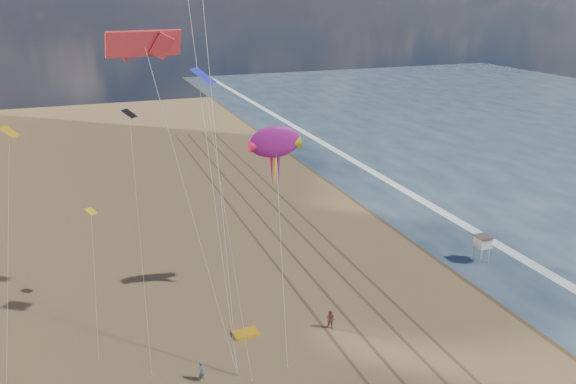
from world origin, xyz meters
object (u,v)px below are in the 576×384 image
object	(u,v)px
kite_flyer_a	(202,371)
kite_flyer_b	(330,320)
grounded_kite	(246,333)
lifeguard_stand	(483,242)
show_kite	(275,142)

from	to	relation	value
kite_flyer_a	kite_flyer_b	distance (m)	11.52
grounded_kite	kite_flyer_b	distance (m)	6.95
lifeguard_stand	kite_flyer_b	bearing A→B (deg)	-163.50
grounded_kite	kite_flyer_b	world-z (taller)	kite_flyer_b
show_kite	grounded_kite	bearing A→B (deg)	-130.27
show_kite	kite_flyer_a	xyz separation A→B (m)	(-8.88, -9.56, -13.46)
kite_flyer_a	show_kite	bearing A→B (deg)	2.40
lifeguard_stand	show_kite	world-z (taller)	show_kite
kite_flyer_b	show_kite	bearing A→B (deg)	159.98
kite_flyer_a	grounded_kite	bearing A→B (deg)	-0.46
show_kite	kite_flyer_b	distance (m)	15.21
grounded_kite	show_kite	world-z (taller)	show_kite
lifeguard_stand	grounded_kite	bearing A→B (deg)	-170.94
grounded_kite	kite_flyer_a	size ratio (longest dim) A/B	1.30
grounded_kite	show_kite	xyz separation A→B (m)	(4.42, 5.22, 14.12)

